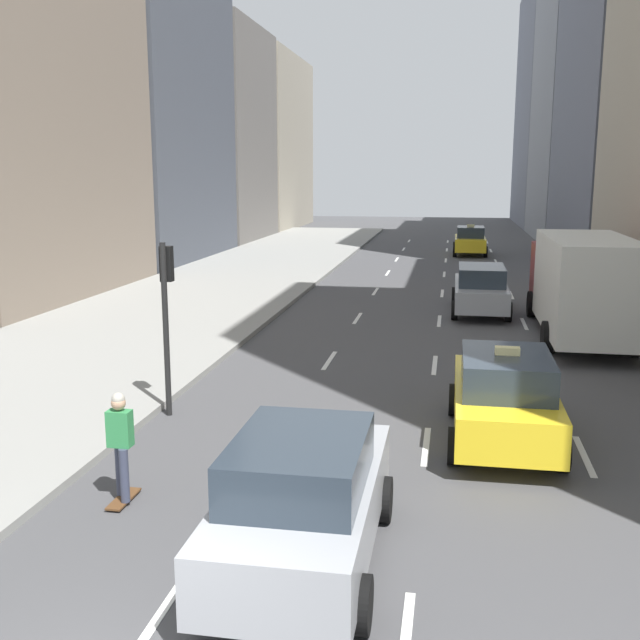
% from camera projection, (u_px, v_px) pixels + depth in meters
% --- Properties ---
extents(sidewalk_left, '(8.00, 66.00, 0.15)m').
position_uv_depth(sidewalk_left, '(228.00, 282.00, 33.80)').
color(sidewalk_left, gray).
rests_on(sidewalk_left, ground).
extents(lane_markings, '(5.72, 56.00, 0.01)m').
position_uv_depth(lane_markings, '(441.00, 306.00, 28.31)').
color(lane_markings, white).
rests_on(lane_markings, ground).
extents(building_row_right, '(6.00, 77.54, 33.15)m').
position_uv_depth(building_row_right, '(630.00, 12.00, 40.38)').
color(building_row_right, gray).
rests_on(building_row_right, ground).
extents(taxi_lead, '(2.02, 4.40, 1.87)m').
position_uv_depth(taxi_lead, '(504.00, 396.00, 13.90)').
color(taxi_lead, yellow).
rests_on(taxi_lead, ground).
extents(taxi_second, '(2.02, 4.40, 1.87)m').
position_uv_depth(taxi_second, '(470.00, 240.00, 45.55)').
color(taxi_second, yellow).
rests_on(taxi_second, ground).
extents(sedan_black_near, '(2.02, 4.97, 1.71)m').
position_uv_depth(sedan_black_near, '(481.00, 289.00, 26.76)').
color(sedan_black_near, '#9EA0A5').
rests_on(sedan_black_near, ground).
extents(sedan_silver_behind, '(2.02, 4.40, 1.80)m').
position_uv_depth(sedan_silver_behind, '(303.00, 499.00, 9.48)').
color(sedan_silver_behind, '#9EA0A5').
rests_on(sedan_silver_behind, ground).
extents(box_truck, '(2.58, 8.40, 3.15)m').
position_uv_depth(box_truck, '(581.00, 282.00, 22.54)').
color(box_truck, maroon).
rests_on(box_truck, ground).
extents(skateboarder, '(0.36, 0.80, 1.75)m').
position_uv_depth(skateboarder, '(121.00, 442.00, 11.31)').
color(skateboarder, brown).
rests_on(skateboarder, ground).
extents(traffic_light_pole, '(0.24, 0.42, 3.60)m').
position_uv_depth(traffic_light_pole, '(166.00, 300.00, 15.22)').
color(traffic_light_pole, black).
rests_on(traffic_light_pole, ground).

